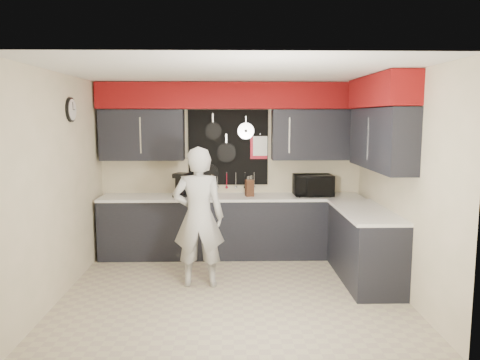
{
  "coord_description": "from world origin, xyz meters",
  "views": [
    {
      "loc": [
        -0.04,
        -5.44,
        2.09
      ],
      "look_at": [
        0.1,
        0.5,
        1.29
      ],
      "focal_mm": 35.0,
      "sensor_mm": 36.0,
      "label": 1
    }
  ],
  "objects_px": {
    "microwave": "(313,185)",
    "coffee_maker": "(182,184)",
    "knife_block": "(249,188)",
    "utensil_crock": "(212,191)",
    "person": "(199,217)"
  },
  "relations": [
    {
      "from": "knife_block",
      "to": "utensil_crock",
      "type": "relative_size",
      "value": 1.74
    },
    {
      "from": "person",
      "to": "coffee_maker",
      "type": "bearing_deg",
      "value": -74.61
    },
    {
      "from": "microwave",
      "to": "knife_block",
      "type": "relative_size",
      "value": 2.31
    },
    {
      "from": "utensil_crock",
      "to": "coffee_maker",
      "type": "xyz_separation_m",
      "value": [
        -0.44,
        -0.08,
        0.11
      ]
    },
    {
      "from": "knife_block",
      "to": "person",
      "type": "bearing_deg",
      "value": -134.08
    },
    {
      "from": "coffee_maker",
      "to": "person",
      "type": "distance_m",
      "value": 1.3
    },
    {
      "from": "microwave",
      "to": "coffee_maker",
      "type": "xyz_separation_m",
      "value": [
        -1.96,
        -0.01,
        0.02
      ]
    },
    {
      "from": "knife_block",
      "to": "utensil_crock",
      "type": "height_order",
      "value": "knife_block"
    },
    {
      "from": "microwave",
      "to": "coffee_maker",
      "type": "height_order",
      "value": "coffee_maker"
    },
    {
      "from": "microwave",
      "to": "knife_block",
      "type": "xyz_separation_m",
      "value": [
        -0.95,
        -0.03,
        -0.03
      ]
    },
    {
      "from": "microwave",
      "to": "coffee_maker",
      "type": "bearing_deg",
      "value": 178.24
    },
    {
      "from": "utensil_crock",
      "to": "coffee_maker",
      "type": "distance_m",
      "value": 0.47
    },
    {
      "from": "microwave",
      "to": "person",
      "type": "height_order",
      "value": "person"
    },
    {
      "from": "microwave",
      "to": "person",
      "type": "xyz_separation_m",
      "value": [
        -1.63,
        -1.24,
        -0.21
      ]
    },
    {
      "from": "utensil_crock",
      "to": "person",
      "type": "height_order",
      "value": "person"
    }
  ]
}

